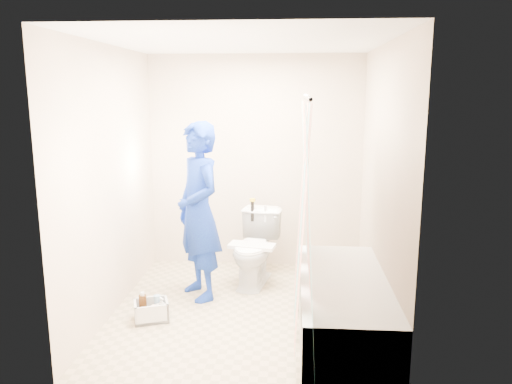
# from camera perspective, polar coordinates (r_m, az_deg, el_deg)

# --- Properties ---
(floor) EXTENTS (2.60, 2.60, 0.00)m
(floor) POSITION_cam_1_polar(r_m,az_deg,el_deg) (4.75, -1.27, -13.38)
(floor) COLOR tan
(floor) RESTS_ON ground
(ceiling) EXTENTS (2.40, 2.60, 0.02)m
(ceiling) POSITION_cam_1_polar(r_m,az_deg,el_deg) (4.33, -1.41, 16.79)
(ceiling) COLOR white
(ceiling) RESTS_ON wall_back
(wall_back) EXTENTS (2.40, 0.02, 2.40)m
(wall_back) POSITION_cam_1_polar(r_m,az_deg,el_deg) (5.67, -0.06, 3.38)
(wall_back) COLOR beige
(wall_back) RESTS_ON ground
(wall_front) EXTENTS (2.40, 0.02, 2.40)m
(wall_front) POSITION_cam_1_polar(r_m,az_deg,el_deg) (3.13, -3.65, -3.34)
(wall_front) COLOR beige
(wall_front) RESTS_ON ground
(wall_left) EXTENTS (0.02, 2.60, 2.40)m
(wall_left) POSITION_cam_1_polar(r_m,az_deg,el_deg) (4.66, -16.19, 1.15)
(wall_left) COLOR beige
(wall_left) RESTS_ON ground
(wall_right) EXTENTS (0.02, 2.60, 2.40)m
(wall_right) POSITION_cam_1_polar(r_m,az_deg,el_deg) (4.44, 14.28, 0.75)
(wall_right) COLOR beige
(wall_right) RESTS_ON ground
(bathtub) EXTENTS (0.70, 1.75, 0.50)m
(bathtub) POSITION_cam_1_polar(r_m,az_deg,el_deg) (4.26, 9.89, -12.67)
(bathtub) COLOR white
(bathtub) RESTS_ON ground
(curtain_rod) EXTENTS (0.02, 1.90, 0.02)m
(curtain_rod) POSITION_cam_1_polar(r_m,az_deg,el_deg) (3.87, 5.81, 10.70)
(curtain_rod) COLOR silver
(curtain_rod) RESTS_ON wall_back
(shower_curtain) EXTENTS (0.06, 1.75, 1.80)m
(shower_curtain) POSITION_cam_1_polar(r_m,az_deg,el_deg) (3.99, 5.54, -2.76)
(shower_curtain) COLOR white
(shower_curtain) RESTS_ON curtain_rod
(toilet) EXTENTS (0.56, 0.81, 0.76)m
(toilet) POSITION_cam_1_polar(r_m,az_deg,el_deg) (5.25, -0.12, -6.47)
(toilet) COLOR white
(toilet) RESTS_ON ground
(tank_lid) EXTENTS (0.50, 0.29, 0.04)m
(tank_lid) POSITION_cam_1_polar(r_m,az_deg,el_deg) (5.12, -0.48, -6.17)
(tank_lid) COLOR white
(tank_lid) RESTS_ON toilet
(tank_internals) EXTENTS (0.18, 0.07, 0.25)m
(tank_internals) POSITION_cam_1_polar(r_m,az_deg,el_deg) (5.35, -0.01, -2.01)
(tank_internals) COLOR black
(tank_internals) RESTS_ON toilet
(plumber) EXTENTS (0.70, 0.75, 1.72)m
(plumber) POSITION_cam_1_polar(r_m,az_deg,el_deg) (4.83, -6.58, -2.23)
(plumber) COLOR #1035A1
(plumber) RESTS_ON ground
(cleaning_caddy) EXTENTS (0.36, 0.32, 0.22)m
(cleaning_caddy) POSITION_cam_1_polar(r_m,az_deg,el_deg) (4.64, -11.76, -13.19)
(cleaning_caddy) COLOR silver
(cleaning_caddy) RESTS_ON ground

